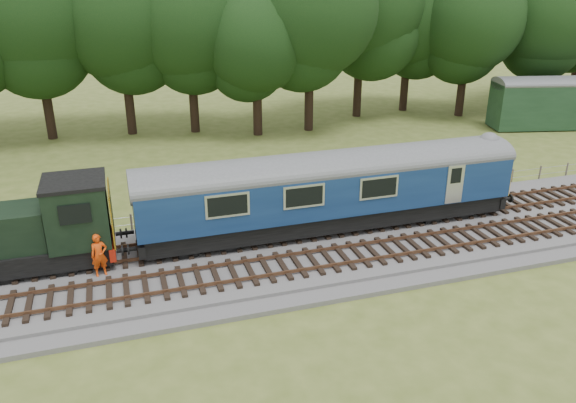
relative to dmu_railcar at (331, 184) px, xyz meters
name	(u,v)px	position (x,y,z in m)	size (l,w,h in m)	color
ground	(358,244)	(0.89, -1.40, -2.61)	(120.00, 120.00, 0.00)	#4D5D22
ballast	(358,241)	(0.89, -1.40, -2.43)	(70.00, 7.00, 0.35)	#4C4C4F
track_north	(346,224)	(0.89, 0.00, -2.19)	(67.20, 2.40, 0.21)	black
track_south	(373,252)	(0.89, -3.00, -2.19)	(67.20, 2.40, 0.21)	black
fence	(324,209)	(0.89, 3.10, -2.61)	(64.00, 0.12, 1.00)	#6B6054
tree_line	(247,128)	(0.89, 20.60, -2.61)	(70.00, 8.00, 18.00)	black
dmu_railcar	(331,184)	(0.00, 0.00, 0.00)	(18.05, 2.86, 3.88)	black
shunter_loco	(9,236)	(-13.93, 0.00, -0.63)	(8.91, 2.60, 3.38)	black
worker	(99,255)	(-10.53, -1.40, -1.35)	(0.66, 0.43, 1.81)	#E9450C
shed	(550,107)	(25.55, 14.74, -1.26)	(3.87, 3.87, 2.66)	#17321C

